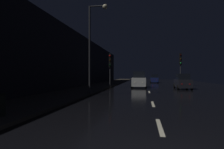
{
  "coord_description": "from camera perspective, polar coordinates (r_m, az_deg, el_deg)",
  "views": [
    {
      "loc": [
        -0.56,
        -3.78,
        1.85
      ],
      "look_at": [
        -4.87,
        21.5,
        1.83
      ],
      "focal_mm": 30.0,
      "sensor_mm": 36.0,
      "label": 1
    }
  ],
  "objects": [
    {
      "name": "car_parked_right_far",
      "position": [
        25.42,
        20.72,
        -2.13
      ],
      "size": [
        1.78,
        3.86,
        1.94
      ],
      "rotation": [
        0.0,
        0.0,
        1.57
      ],
      "color": "black",
      "rests_on": "ground"
    },
    {
      "name": "lane_centerline",
      "position": [
        13.02,
        12.15,
        -8.11
      ],
      "size": [
        0.16,
        15.37,
        0.01
      ],
      "color": "beige",
      "rests_on": "ground"
    },
    {
      "name": "ground",
      "position": [
        28.34,
        10.8,
        -3.73
      ],
      "size": [
        27.22,
        84.0,
        0.02
      ],
      "primitive_type": "cube",
      "color": "black"
    },
    {
      "name": "building_facade_left",
      "position": [
        26.6,
        -11.21,
        4.37
      ],
      "size": [
        0.8,
        63.0,
        7.72
      ],
      "primitive_type": "cube",
      "color": "black",
      "rests_on": "ground"
    },
    {
      "name": "traffic_light_far_right",
      "position": [
        31.27,
        20.14,
        3.62
      ],
      "size": [
        0.32,
        0.47,
        5.2
      ],
      "rotation": [
        0.0,
        0.0,
        -1.52
      ],
      "color": "#38383A",
      "rests_on": "ground"
    },
    {
      "name": "traffic_light_far_left",
      "position": [
        25.54,
        -0.61,
        3.51
      ],
      "size": [
        0.32,
        0.47,
        4.7
      ],
      "rotation": [
        0.0,
        0.0,
        -1.51
      ],
      "color": "#38383A",
      "rests_on": "ground"
    },
    {
      "name": "car_distant_taillights",
      "position": [
        42.25,
        12.76,
        -1.33
      ],
      "size": [
        1.7,
        3.67,
        1.85
      ],
      "rotation": [
        0.0,
        0.0,
        1.57
      ],
      "color": "#141E51",
      "rests_on": "ground"
    },
    {
      "name": "streetlamp_overhead",
      "position": [
        16.95,
        -5.42,
        11.52
      ],
      "size": [
        1.7,
        0.44,
        8.01
      ],
      "color": "#2D2D30",
      "rests_on": "ground"
    },
    {
      "name": "car_approaching_headlights",
      "position": [
        26.77,
        8.26,
        -1.72
      ],
      "size": [
        2.07,
        4.47,
        2.25
      ],
      "rotation": [
        0.0,
        0.0,
        -1.57
      ],
      "color": "silver",
      "rests_on": "ground"
    },
    {
      "name": "sidewalk_left",
      "position": [
        29.15,
        -3.95,
        -3.45
      ],
      "size": [
        4.4,
        84.0,
        0.15
      ],
      "primitive_type": "cube",
      "color": "#38332B",
      "rests_on": "ground"
    }
  ]
}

